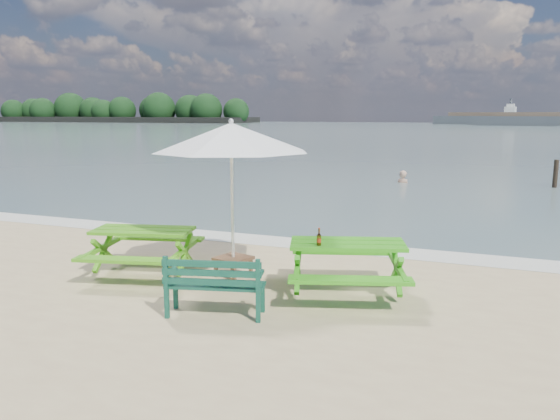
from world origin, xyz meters
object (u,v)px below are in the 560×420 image
at_px(park_bench, 215,297).
at_px(beer_bottle, 319,240).
at_px(patio_umbrella, 231,137).
at_px(picnic_table_left, 144,252).
at_px(side_table, 233,266).
at_px(picnic_table_right, 347,269).
at_px(swimmer, 403,191).

bearing_deg(park_bench, beer_bottle, 45.74).
bearing_deg(patio_umbrella, picnic_table_left, -163.77).
height_order(park_bench, patio_umbrella, patio_umbrella).
bearing_deg(picnic_table_left, park_bench, -31.84).
distance_m(park_bench, patio_umbrella, 2.74).
bearing_deg(side_table, picnic_table_right, -5.84).
distance_m(patio_umbrella, swimmer, 14.10).
distance_m(park_bench, swimmer, 15.54).
relative_size(picnic_table_right, swimmer, 1.39).
xyz_separation_m(picnic_table_right, swimmer, (-1.34, 14.04, -0.73)).
bearing_deg(side_table, patio_umbrella, 104.04).
bearing_deg(park_bench, side_table, 108.52).
distance_m(picnic_table_right, beer_bottle, 0.71).
relative_size(picnic_table_left, picnic_table_right, 0.94).
bearing_deg(beer_bottle, patio_umbrella, 161.32).
xyz_separation_m(picnic_table_right, park_bench, (-1.44, -1.49, -0.14)).
distance_m(picnic_table_left, picnic_table_right, 3.49).
height_order(side_table, beer_bottle, beer_bottle).
bearing_deg(side_table, park_bench, -71.48).
distance_m(picnic_table_right, patio_umbrella, 2.80).
bearing_deg(picnic_table_left, side_table, 16.23).
bearing_deg(beer_bottle, park_bench, -134.26).
bearing_deg(swimmer, picnic_table_right, -84.56).
height_order(patio_umbrella, swimmer, patio_umbrella).
relative_size(picnic_table_right, patio_umbrella, 0.72).
distance_m(picnic_table_left, side_table, 1.55).
distance_m(side_table, swimmer, 13.86).
bearing_deg(beer_bottle, side_table, 161.32).
bearing_deg(swimmer, side_table, -92.79).
xyz_separation_m(picnic_table_left, side_table, (1.48, 0.43, -0.20)).
distance_m(side_table, patio_umbrella, 2.15).
xyz_separation_m(park_bench, side_table, (-0.57, 1.70, -0.08)).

